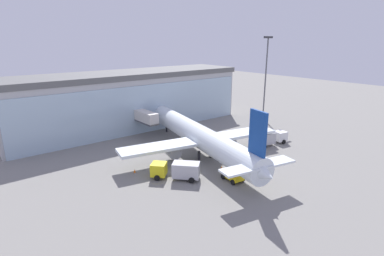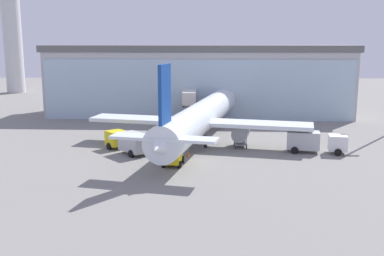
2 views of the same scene
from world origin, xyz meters
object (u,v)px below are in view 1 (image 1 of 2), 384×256
(safety_cone_nose, at_px, (221,167))
(airplane, at_px, (199,136))
(baggage_cart, at_px, (227,148))
(jet_bridge, at_px, (140,116))
(fuel_truck, at_px, (270,138))
(apron_light_mast, at_px, (266,72))
(catering_truck, at_px, (177,170))
(pushback_tug, at_px, (233,175))
(safety_cone_wingtip, at_px, (135,171))

(safety_cone_nose, bearing_deg, airplane, 79.13)
(baggage_cart, bearing_deg, jet_bridge, 20.95)
(fuel_truck, height_order, safety_cone_nose, fuel_truck)
(apron_light_mast, bearing_deg, safety_cone_nose, -153.04)
(jet_bridge, distance_m, safety_cone_nose, 24.98)
(apron_light_mast, xyz_separation_m, catering_truck, (-39.14, -14.25, -10.87))
(pushback_tug, relative_size, safety_cone_nose, 6.12)
(safety_cone_wingtip, bearing_deg, pushback_tug, -50.09)
(airplane, distance_m, safety_cone_wingtip, 13.40)
(catering_truck, relative_size, baggage_cart, 2.45)
(baggage_cart, relative_size, safety_cone_wingtip, 5.10)
(jet_bridge, relative_size, apron_light_mast, 0.54)
(airplane, distance_m, safety_cone_nose, 8.02)
(airplane, relative_size, pushback_tug, 11.75)
(baggage_cart, xyz_separation_m, safety_cone_nose, (-6.75, -5.24, -0.23))
(apron_light_mast, bearing_deg, pushback_tug, -148.71)
(pushback_tug, bearing_deg, apron_light_mast, -52.85)
(apron_light_mast, bearing_deg, fuel_truck, -138.82)
(fuel_truck, xyz_separation_m, safety_cone_nose, (-15.76, -2.27, -1.19))
(fuel_truck, bearing_deg, apron_light_mast, 51.63)
(jet_bridge, distance_m, apron_light_mast, 34.17)
(jet_bridge, xyz_separation_m, safety_cone_wingtip, (-11.00, -16.83, -3.97))
(apron_light_mast, xyz_separation_m, airplane, (-30.07, -8.82, -8.77))
(baggage_cart, height_order, safety_cone_nose, baggage_cart)
(baggage_cart, xyz_separation_m, pushback_tug, (-8.36, -9.34, 0.47))
(fuel_truck, relative_size, safety_cone_wingtip, 13.78)
(apron_light_mast, xyz_separation_m, safety_cone_nose, (-31.45, -16.00, -12.06))
(fuel_truck, height_order, safety_cone_wingtip, fuel_truck)
(fuel_truck, relative_size, baggage_cart, 2.70)
(fuel_truck, bearing_deg, pushback_tug, -149.43)
(apron_light_mast, bearing_deg, safety_cone_wingtip, -169.25)
(catering_truck, xyz_separation_m, safety_cone_wingtip, (-3.91, 6.08, -1.19))
(apron_light_mast, bearing_deg, baggage_cart, -156.47)
(catering_truck, distance_m, safety_cone_nose, 7.97)
(jet_bridge, relative_size, pushback_tug, 3.35)
(fuel_truck, bearing_deg, safety_cone_nose, -161.35)
(jet_bridge, relative_size, safety_cone_nose, 20.53)
(fuel_truck, relative_size, pushback_tug, 2.25)
(catering_truck, bearing_deg, safety_cone_wingtip, -9.41)
(jet_bridge, xyz_separation_m, airplane, (1.97, -17.47, -0.68))
(apron_light_mast, relative_size, catering_truck, 3.06)
(apron_light_mast, distance_m, baggage_cart, 29.43)
(pushback_tug, bearing_deg, fuel_truck, -64.02)
(pushback_tug, bearing_deg, catering_truck, 51.94)
(catering_truck, bearing_deg, baggage_cart, -118.51)
(fuel_truck, distance_m, safety_cone_wingtip, 27.94)
(jet_bridge, relative_size, fuel_truck, 1.49)
(catering_truck, height_order, safety_cone_nose, catering_truck)
(pushback_tug, bearing_deg, jet_bridge, 3.83)
(pushback_tug, bearing_deg, safety_cone_wingtip, 45.77)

